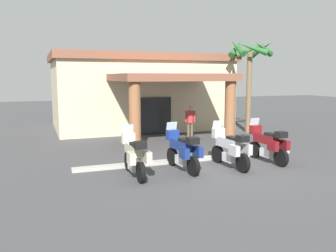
{
  "coord_description": "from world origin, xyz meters",
  "views": [
    {
      "loc": [
        -6.34,
        -10.94,
        3.22
      ],
      "look_at": [
        -1.2,
        2.69,
        1.2
      ],
      "focal_mm": 37.68,
      "sensor_mm": 36.0,
      "label": 1
    }
  ],
  "objects_px": {
    "motorcycle_cream": "(134,156)",
    "palm_tree_near_portico": "(250,59)",
    "motel_building": "(139,91)",
    "motorcycle_maroon": "(268,144)",
    "motorcycle_blue": "(183,151)",
    "motorcycle_silver": "(230,148)",
    "pedestrian": "(190,120)"
  },
  "relations": [
    {
      "from": "pedestrian",
      "to": "palm_tree_near_portico",
      "type": "distance_m",
      "value": 5.33
    },
    {
      "from": "motel_building",
      "to": "motorcycle_cream",
      "type": "height_order",
      "value": "motel_building"
    },
    {
      "from": "pedestrian",
      "to": "palm_tree_near_portico",
      "type": "height_order",
      "value": "palm_tree_near_portico"
    },
    {
      "from": "pedestrian",
      "to": "palm_tree_near_portico",
      "type": "relative_size",
      "value": 0.32
    },
    {
      "from": "motorcycle_silver",
      "to": "motorcycle_maroon",
      "type": "distance_m",
      "value": 1.77
    },
    {
      "from": "motel_building",
      "to": "motorcycle_maroon",
      "type": "distance_m",
      "value": 11.34
    },
    {
      "from": "motorcycle_silver",
      "to": "palm_tree_near_portico",
      "type": "xyz_separation_m",
      "value": [
        5.14,
        6.7,
        3.57
      ]
    },
    {
      "from": "motorcycle_cream",
      "to": "pedestrian",
      "type": "relative_size",
      "value": 1.26
    },
    {
      "from": "motel_building",
      "to": "motorcycle_cream",
      "type": "xyz_separation_m",
      "value": [
        -3.4,
        -11.17,
        -1.65
      ]
    },
    {
      "from": "motorcycle_silver",
      "to": "motorcycle_maroon",
      "type": "bearing_deg",
      "value": -88.11
    },
    {
      "from": "motorcycle_maroon",
      "to": "palm_tree_near_portico",
      "type": "relative_size",
      "value": 0.4
    },
    {
      "from": "motel_building",
      "to": "palm_tree_near_portico",
      "type": "xyz_separation_m",
      "value": [
        5.26,
        -4.56,
        1.92
      ]
    },
    {
      "from": "motorcycle_cream",
      "to": "motel_building",
      "type": "bearing_deg",
      "value": -16.79
    },
    {
      "from": "motel_building",
      "to": "motorcycle_cream",
      "type": "distance_m",
      "value": 11.79
    },
    {
      "from": "motorcycle_silver",
      "to": "palm_tree_near_portico",
      "type": "relative_size",
      "value": 0.4
    },
    {
      "from": "motorcycle_silver",
      "to": "pedestrian",
      "type": "distance_m",
      "value": 5.86
    },
    {
      "from": "motorcycle_silver",
      "to": "pedestrian",
      "type": "bearing_deg",
      "value": -14.58
    },
    {
      "from": "motel_building",
      "to": "pedestrian",
      "type": "bearing_deg",
      "value": -78.42
    },
    {
      "from": "motel_building",
      "to": "motorcycle_silver",
      "type": "distance_m",
      "value": 11.38
    },
    {
      "from": "motorcycle_blue",
      "to": "pedestrian",
      "type": "relative_size",
      "value": 1.26
    },
    {
      "from": "motorcycle_blue",
      "to": "motorcycle_maroon",
      "type": "bearing_deg",
      "value": -95.32
    },
    {
      "from": "motorcycle_cream",
      "to": "palm_tree_near_portico",
      "type": "bearing_deg",
      "value": -52.49
    },
    {
      "from": "motorcycle_maroon",
      "to": "palm_tree_near_portico",
      "type": "xyz_separation_m",
      "value": [
        3.39,
        6.5,
        3.57
      ]
    },
    {
      "from": "motel_building",
      "to": "palm_tree_near_portico",
      "type": "bearing_deg",
      "value": -41.05
    },
    {
      "from": "motorcycle_silver",
      "to": "palm_tree_near_portico",
      "type": "height_order",
      "value": "palm_tree_near_portico"
    },
    {
      "from": "motel_building",
      "to": "palm_tree_near_portico",
      "type": "distance_m",
      "value": 7.22
    },
    {
      "from": "motorcycle_silver",
      "to": "motel_building",
      "type": "bearing_deg",
      "value": -3.93
    },
    {
      "from": "motorcycle_blue",
      "to": "motorcycle_silver",
      "type": "bearing_deg",
      "value": -101.98
    },
    {
      "from": "motel_building",
      "to": "motorcycle_silver",
      "type": "relative_size",
      "value": 5.23
    },
    {
      "from": "motorcycle_blue",
      "to": "motorcycle_silver",
      "type": "xyz_separation_m",
      "value": [
        1.76,
        -0.21,
        0.0
      ]
    },
    {
      "from": "motorcycle_cream",
      "to": "motorcycle_silver",
      "type": "xyz_separation_m",
      "value": [
        3.52,
        -0.09,
        0.0
      ]
    },
    {
      "from": "motorcycle_cream",
      "to": "palm_tree_near_portico",
      "type": "xyz_separation_m",
      "value": [
        8.66,
        6.61,
        3.57
      ]
    }
  ]
}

